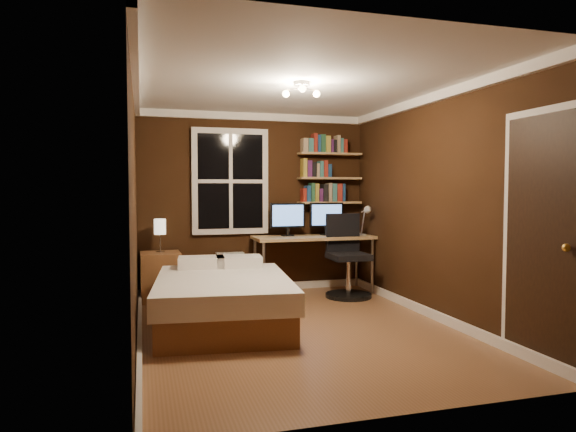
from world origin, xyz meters
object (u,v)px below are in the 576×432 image
object	(u,v)px
nightstand	(161,276)
desk	(313,240)
monitor_right	(326,219)
desk_lamp	(365,220)
office_chair	(347,264)
bedside_lamp	(160,236)
bed	(223,299)
monitor_left	(288,220)
radiator	(230,273)

from	to	relation	value
nightstand	desk	distance (m)	2.12
monitor_right	desk_lamp	size ratio (longest dim) A/B	1.12
office_chair	nightstand	bearing A→B (deg)	170.22
desk	bedside_lamp	bearing A→B (deg)	178.48
bed	monitor_right	xyz separation A→B (m)	(1.71, 1.48, 0.75)
desk_lamp	desk	bearing A→B (deg)	166.61
bedside_lamp	office_chair	distance (m)	2.49
bedside_lamp	office_chair	xyz separation A→B (m)	(2.42, -0.45, -0.41)
monitor_left	monitor_right	size ratio (longest dim) A/B	1.00
nightstand	bed	bearing A→B (deg)	-68.68
bed	office_chair	bearing A→B (deg)	34.89
nightstand	radiator	bearing A→B (deg)	9.46
nightstand	monitor_left	xyz separation A→B (m)	(1.72, 0.03, 0.71)
desk	monitor_left	xyz separation A→B (m)	(-0.35, 0.08, 0.29)
bedside_lamp	desk	distance (m)	2.08
nightstand	office_chair	world-z (taller)	office_chair
bedside_lamp	radiator	bearing A→B (deg)	10.35
nightstand	office_chair	size ratio (longest dim) A/B	0.56
bed	desk_lamp	world-z (taller)	desk_lamp
nightstand	radiator	world-z (taller)	nightstand
bed	monitor_right	world-z (taller)	monitor_right
bed	monitor_left	bearing A→B (deg)	58.68
radiator	desk_lamp	world-z (taller)	desk_lamp
monitor_right	bedside_lamp	bearing A→B (deg)	-179.29
monitor_left	desk_lamp	xyz separation A→B (m)	(1.06, -0.25, -0.01)
bed	monitor_left	size ratio (longest dim) A/B	4.11
bedside_lamp	monitor_left	world-z (taller)	monitor_left
monitor_right	desk_lamp	world-z (taller)	monitor_right
monitor_left	desk_lamp	bearing A→B (deg)	-13.41
monitor_right	desk_lamp	bearing A→B (deg)	-27.46
bed	monitor_left	distance (m)	2.01
bed	office_chair	xyz separation A→B (m)	(1.83, 1.00, 0.16)
monitor_right	desk	bearing A→B (deg)	-159.59
radiator	desk_lamp	distance (m)	2.02
radiator	office_chair	distance (m)	1.61
radiator	monitor_left	distance (m)	1.09
nightstand	desk_lamp	xyz separation A→B (m)	(2.78, -0.22, 0.70)
desk	desk_lamp	world-z (taller)	desk_lamp
monitor_right	office_chair	world-z (taller)	monitor_right
radiator	monitor_left	size ratio (longest dim) A/B	1.15
monitor_right	office_chair	bearing A→B (deg)	-75.84
desk	monitor_left	distance (m)	0.46
monitor_left	monitor_right	world-z (taller)	same
bed	nightstand	xyz separation A→B (m)	(-0.59, 1.45, 0.04)
radiator	monitor_right	xyz separation A→B (m)	(1.36, -0.14, 0.74)
desk	desk_lamp	size ratio (longest dim) A/B	3.79
bedside_lamp	desk	world-z (taller)	bedside_lamp
bed	desk_lamp	bearing A→B (deg)	35.38
radiator	nightstand	bearing A→B (deg)	-169.65
nightstand	desk	xyz separation A→B (m)	(2.07, -0.06, 0.42)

